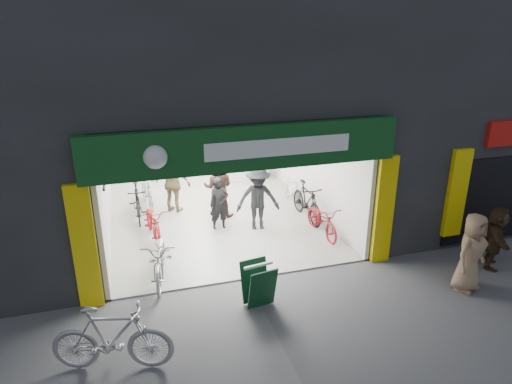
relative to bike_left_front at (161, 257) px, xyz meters
name	(u,v)px	position (x,y,z in m)	size (l,w,h in m)	color
ground	(248,280)	(1.80, -0.60, -0.53)	(60.00, 60.00, 0.00)	#56565B
building	(231,59)	(2.71, 4.39, 3.79)	(17.00, 10.27, 8.00)	#232326
bike_left_front	(161,257)	(0.00, 0.00, 0.00)	(0.70, 2.00, 1.05)	#A5A6AA
bike_left_midfront	(137,203)	(-0.32, 3.43, -0.01)	(0.49, 1.72, 1.03)	black
bike_left_midback	(153,222)	(0.00, 2.05, -0.06)	(0.62, 1.79, 0.94)	maroon
bike_left_back	(147,192)	(0.00, 4.33, -0.03)	(0.47, 1.66, 1.00)	#A1A2A6
bike_right_front	(307,202)	(4.30, 2.06, 0.02)	(0.52, 1.83, 1.10)	black
bike_right_mid	(322,220)	(4.30, 0.99, -0.09)	(0.58, 1.67, 0.88)	maroon
bike_right_back	(292,191)	(4.30, 3.23, -0.06)	(0.44, 1.54, 0.93)	silver
parked_bike	(112,338)	(-1.03, -2.61, 0.07)	(0.56, 1.98, 1.19)	#A9AAAE
customer_a	(219,204)	(1.77, 2.12, 0.22)	(0.54, 0.35, 1.48)	black
customer_b	(218,188)	(1.94, 3.00, 0.37)	(0.87, 0.68, 1.78)	#321F17
customer_c	(258,199)	(2.77, 1.81, 0.38)	(1.17, 0.67, 1.81)	black
customer_d	(173,183)	(0.74, 3.65, 0.40)	(1.09, 0.45, 1.86)	olive
pedestrian_near	(471,253)	(6.16, -2.27, 0.34)	(0.85, 0.55, 1.73)	#907254
pedestrian_far	(495,237)	(7.39, -1.65, 0.22)	(1.39, 0.44, 1.49)	#372819
sandwich_board	(258,283)	(1.76, -1.57, -0.03)	(0.66, 0.67, 0.89)	#0D361C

